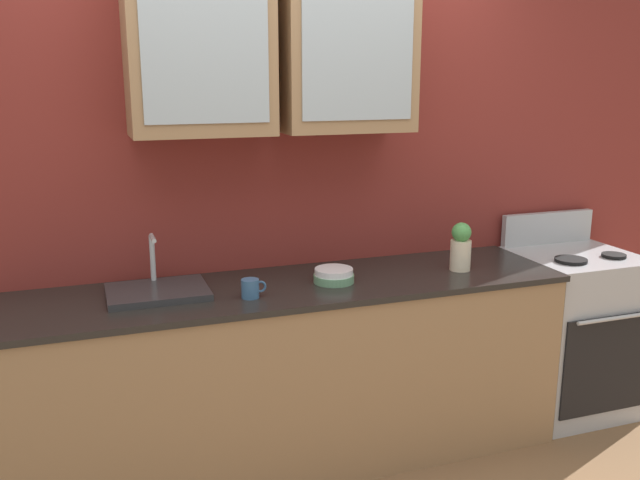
# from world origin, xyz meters

# --- Properties ---
(ground_plane) EXTENTS (10.00, 10.00, 0.00)m
(ground_plane) POSITION_xyz_m (0.00, 0.00, 0.00)
(ground_plane) COLOR brown
(back_wall_unit) EXTENTS (4.84, 0.44, 2.62)m
(back_wall_unit) POSITION_xyz_m (-0.01, 0.32, 1.46)
(back_wall_unit) COLOR maroon
(back_wall_unit) RESTS_ON ground_plane
(counter) EXTENTS (2.66, 0.64, 0.89)m
(counter) POSITION_xyz_m (0.00, 0.00, 0.45)
(counter) COLOR #93704C
(counter) RESTS_ON ground_plane
(stove_range) EXTENTS (0.62, 0.63, 1.07)m
(stove_range) POSITION_xyz_m (1.64, -0.00, 0.45)
(stove_range) COLOR #ADAFB5
(stove_range) RESTS_ON ground_plane
(sink_faucet) EXTENTS (0.43, 0.33, 0.25)m
(sink_faucet) POSITION_xyz_m (-0.58, 0.05, 0.91)
(sink_faucet) COLOR #2D2D30
(sink_faucet) RESTS_ON counter
(bowl_stack) EXTENTS (0.19, 0.19, 0.07)m
(bowl_stack) POSITION_xyz_m (0.22, -0.03, 0.92)
(bowl_stack) COLOR #669972
(bowl_stack) RESTS_ON counter
(vase) EXTENTS (0.10, 0.10, 0.24)m
(vase) POSITION_xyz_m (0.88, -0.05, 1.01)
(vase) COLOR beige
(vase) RESTS_ON counter
(cup_near_sink) EXTENTS (0.11, 0.08, 0.08)m
(cup_near_sink) POSITION_xyz_m (-0.20, -0.12, 0.93)
(cup_near_sink) COLOR #38608C
(cup_near_sink) RESTS_ON counter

